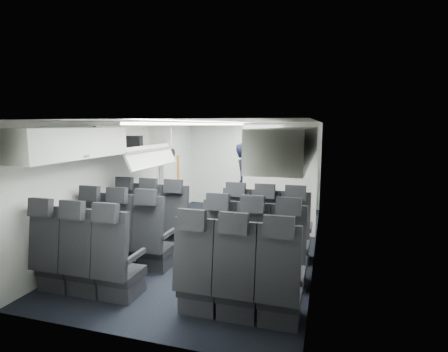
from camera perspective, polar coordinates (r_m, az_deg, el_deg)
The scene contains 14 objects.
cabin_shell at distance 6.16m, azimuth -1.06°, elevation -0.76°, with size 3.41×6.01×2.16m.
seat_row_front at distance 5.83m, azimuth -2.65°, elevation -8.57°, with size 3.33×0.56×1.24m.
seat_row_mid at distance 5.03m, azimuth -6.10°, elevation -11.39°, with size 3.33×0.56×1.24m.
seat_row_rear at distance 4.27m, azimuth -10.91°, elevation -15.17°, with size 3.33×0.56×1.24m.
overhead_bin_left_rear at distance 5.00m, azimuth -24.01°, elevation 4.91°, with size 0.53×1.80×0.40m.
overhead_bin_left_front_open at distance 6.46m, azimuth -14.11°, elevation 4.89°, with size 0.64×1.70×0.72m.
overhead_bin_right_rear at distance 3.83m, azimuth 9.91°, elevation 4.68°, with size 0.53×1.80×0.40m.
overhead_bin_right_front at distance 5.57m, azimuth 12.05°, elevation 5.72°, with size 0.53×1.70×0.40m.
bulkhead_partition at distance 6.73m, azimuth 9.01°, elevation -0.50°, with size 1.40×0.15×2.13m.
galley_unit at distance 8.64m, azimuth 10.49°, elevation 0.56°, with size 0.85×0.52×1.90m.
boarding_door at distance 8.21m, azimuth -8.70°, elevation 0.24°, with size 0.12×1.27×1.86m.
flight_attendant at distance 7.51m, azimuth 3.41°, elevation -1.18°, with size 0.63×0.41×1.72m, color black.
carry_on_bag at distance 6.30m, azimuth -15.01°, elevation 5.33°, with size 0.38×0.26×0.23m, color black.
papers at distance 7.39m, azimuth 4.77°, elevation -0.03°, with size 0.19×0.02×0.13m, color white.
Camera 1 is at (1.84, -5.79, 2.09)m, focal length 28.00 mm.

